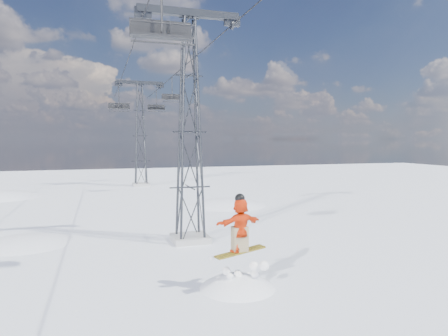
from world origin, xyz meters
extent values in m
plane|color=white|center=(0.00, 0.00, 0.00)|extent=(120.00, 120.00, 0.00)
sphere|color=white|center=(6.00, 18.00, -9.50)|extent=(20.00, 20.00, 20.00)
sphere|color=white|center=(-12.00, 28.00, -10.40)|extent=(22.00, 22.00, 22.00)
cube|color=#999999|center=(0.80, 8.00, 0.15)|extent=(1.80, 1.80, 0.30)
cube|color=#27292E|center=(0.80, 8.00, 11.25)|extent=(5.00, 0.35, 0.35)
cube|color=#27292E|center=(-1.40, 8.00, 11.05)|extent=(0.80, 0.25, 0.50)
cube|color=#27292E|center=(3.00, 8.00, 11.05)|extent=(0.80, 0.25, 0.50)
cube|color=#999999|center=(0.80, 33.00, 0.15)|extent=(1.80, 1.80, 0.30)
cube|color=#27292E|center=(0.80, 33.00, 11.25)|extent=(5.00, 0.35, 0.35)
cube|color=#27292E|center=(-1.40, 33.00, 11.05)|extent=(0.80, 0.25, 0.50)
cube|color=#27292E|center=(3.00, 33.00, 11.05)|extent=(0.80, 0.25, 0.50)
cylinder|color=black|center=(-1.40, 19.50, 10.85)|extent=(0.06, 51.00, 0.06)
cylinder|color=black|center=(3.00, 19.50, 10.85)|extent=(0.06, 51.00, 0.06)
sphere|color=white|center=(1.00, 1.35, -1.75)|extent=(4.40, 4.40, 4.40)
cube|color=#B69918|center=(1.00, 1.05, 1.35)|extent=(1.90, 0.81, 0.19)
imported|color=red|center=(1.00, 1.05, 2.28)|extent=(1.76, 0.90, 1.81)
cube|color=#887654|center=(1.00, 1.05, 1.79)|extent=(0.58, 0.49, 0.83)
sphere|color=black|center=(1.00, 1.05, 3.16)|extent=(0.34, 0.34, 0.34)
cylinder|color=black|center=(-1.40, 2.17, 9.70)|extent=(0.08, 0.08, 2.30)
cube|color=black|center=(-1.40, 2.17, 8.55)|extent=(2.09, 0.47, 0.08)
cube|color=black|center=(-1.40, 2.40, 8.87)|extent=(2.09, 0.06, 0.57)
cylinder|color=black|center=(-1.40, 1.91, 8.29)|extent=(2.09, 0.06, 0.06)
cylinder|color=black|center=(-1.40, 1.86, 8.92)|extent=(2.09, 0.05, 0.05)
cylinder|color=black|center=(3.00, 25.41, 9.81)|extent=(0.08, 0.08, 2.07)
cube|color=black|center=(3.00, 25.41, 8.78)|extent=(1.88, 0.42, 0.08)
cube|color=black|center=(3.00, 25.62, 9.06)|extent=(1.88, 0.06, 0.52)
cylinder|color=black|center=(3.00, 25.17, 8.54)|extent=(1.88, 0.06, 0.06)
cylinder|color=black|center=(3.00, 25.13, 9.11)|extent=(1.88, 0.05, 0.05)
cylinder|color=black|center=(-1.40, 32.99, 9.62)|extent=(0.09, 0.09, 2.46)
cube|color=black|center=(-1.40, 32.99, 8.39)|extent=(2.24, 0.50, 0.09)
cube|color=black|center=(-1.40, 33.24, 8.72)|extent=(2.24, 0.07, 0.62)
cylinder|color=black|center=(-1.40, 32.71, 8.11)|extent=(2.24, 0.07, 0.07)
cylinder|color=black|center=(-1.40, 32.65, 8.78)|extent=(2.24, 0.06, 0.06)
cylinder|color=black|center=(3.00, 36.05, 9.74)|extent=(0.08, 0.08, 2.22)
cube|color=black|center=(3.00, 36.05, 8.63)|extent=(2.01, 0.45, 0.08)
cube|color=black|center=(3.00, 36.27, 8.94)|extent=(2.01, 0.06, 0.55)
cylinder|color=black|center=(3.00, 35.79, 8.38)|extent=(2.01, 0.06, 0.06)
cylinder|color=black|center=(3.00, 35.74, 8.99)|extent=(2.01, 0.05, 0.05)
camera|label=1|loc=(-3.46, -11.40, 5.15)|focal=32.00mm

